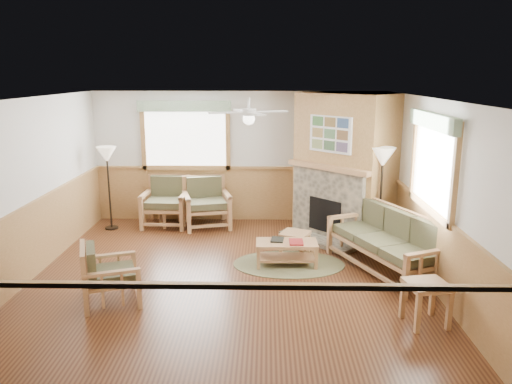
{
  "coord_description": "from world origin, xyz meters",
  "views": [
    {
      "loc": [
        0.56,
        -7.26,
        3.05
      ],
      "look_at": [
        0.4,
        0.7,
        1.15
      ],
      "focal_mm": 35.0,
      "sensor_mm": 36.0,
      "label": 1
    }
  ],
  "objects_px": {
    "coffee_table": "(287,253)",
    "end_table_chairs": "(172,213)",
    "armchair_left": "(111,273)",
    "sofa": "(385,242)",
    "floor_lamp_left": "(109,188)",
    "footstool": "(295,243)",
    "end_table_sofa": "(426,303)",
    "armchair_back_left": "(166,202)",
    "floor_lamp_right": "(380,200)",
    "armchair_back_right": "(207,203)"
  },
  "relations": [
    {
      "from": "footstool",
      "to": "floor_lamp_left",
      "type": "xyz_separation_m",
      "value": [
        -3.61,
        1.37,
        0.64
      ]
    },
    {
      "from": "armchair_left",
      "to": "floor_lamp_left",
      "type": "height_order",
      "value": "floor_lamp_left"
    },
    {
      "from": "armchair_left",
      "to": "end_table_chairs",
      "type": "distance_m",
      "value": 3.55
    },
    {
      "from": "coffee_table",
      "to": "end_table_chairs",
      "type": "distance_m",
      "value": 3.13
    },
    {
      "from": "armchair_left",
      "to": "coffee_table",
      "type": "xyz_separation_m",
      "value": [
        2.44,
        1.39,
        -0.21
      ]
    },
    {
      "from": "armchair_back_right",
      "to": "floor_lamp_right",
      "type": "xyz_separation_m",
      "value": [
        3.19,
        -1.32,
        0.42
      ]
    },
    {
      "from": "coffee_table",
      "to": "floor_lamp_left",
      "type": "xyz_separation_m",
      "value": [
        -3.45,
        1.89,
        0.64
      ]
    },
    {
      "from": "coffee_table",
      "to": "floor_lamp_left",
      "type": "relative_size",
      "value": 0.59
    },
    {
      "from": "armchair_back_right",
      "to": "floor_lamp_right",
      "type": "height_order",
      "value": "floor_lamp_right"
    },
    {
      "from": "sofa",
      "to": "armchair_back_left",
      "type": "relative_size",
      "value": 2.09
    },
    {
      "from": "armchair_back_left",
      "to": "armchair_left",
      "type": "xyz_separation_m",
      "value": [
        -0.05,
        -3.54,
        -0.08
      ]
    },
    {
      "from": "sofa",
      "to": "end_table_sofa",
      "type": "xyz_separation_m",
      "value": [
        0.12,
        -1.73,
        -0.2
      ]
    },
    {
      "from": "sofa",
      "to": "footstool",
      "type": "distance_m",
      "value": 1.56
    },
    {
      "from": "armchair_back_right",
      "to": "floor_lamp_left",
      "type": "height_order",
      "value": "floor_lamp_left"
    },
    {
      "from": "sofa",
      "to": "armchair_left",
      "type": "height_order",
      "value": "sofa"
    },
    {
      "from": "coffee_table",
      "to": "floor_lamp_right",
      "type": "bearing_deg",
      "value": 23.54
    },
    {
      "from": "armchair_left",
      "to": "sofa",
      "type": "bearing_deg",
      "value": -93.03
    },
    {
      "from": "armchair_back_left",
      "to": "end_table_sofa",
      "type": "relative_size",
      "value": 1.8
    },
    {
      "from": "coffee_table",
      "to": "footstool",
      "type": "xyz_separation_m",
      "value": [
        0.17,
        0.52,
        -0.0
      ]
    },
    {
      "from": "end_table_chairs",
      "to": "coffee_table",
      "type": "bearing_deg",
      "value": -43.45
    },
    {
      "from": "coffee_table",
      "to": "end_table_sofa",
      "type": "xyz_separation_m",
      "value": [
        1.65,
        -1.92,
        0.08
      ]
    },
    {
      "from": "sofa",
      "to": "armchair_back_right",
      "type": "relative_size",
      "value": 2.09
    },
    {
      "from": "end_table_sofa",
      "to": "floor_lamp_left",
      "type": "relative_size",
      "value": 0.33
    },
    {
      "from": "sofa",
      "to": "armchair_back_left",
      "type": "height_order",
      "value": "armchair_back_left"
    },
    {
      "from": "footstool",
      "to": "armchair_left",
      "type": "bearing_deg",
      "value": -143.73
    },
    {
      "from": "footstool",
      "to": "floor_lamp_right",
      "type": "distance_m",
      "value": 1.67
    },
    {
      "from": "armchair_back_right",
      "to": "coffee_table",
      "type": "distance_m",
      "value": 2.61
    },
    {
      "from": "end_table_chairs",
      "to": "floor_lamp_right",
      "type": "height_order",
      "value": "floor_lamp_right"
    },
    {
      "from": "end_table_chairs",
      "to": "footstool",
      "type": "xyz_separation_m",
      "value": [
        2.44,
        -1.64,
        -0.07
      ]
    },
    {
      "from": "sofa",
      "to": "floor_lamp_left",
      "type": "distance_m",
      "value": 5.4
    },
    {
      "from": "end_table_sofa",
      "to": "floor_lamp_right",
      "type": "xyz_separation_m",
      "value": [
        0.0,
        2.68,
        0.64
      ]
    },
    {
      "from": "armchair_back_left",
      "to": "floor_lamp_left",
      "type": "distance_m",
      "value": 1.14
    },
    {
      "from": "footstool",
      "to": "end_table_chairs",
      "type": "bearing_deg",
      "value": 146.16
    },
    {
      "from": "armchair_back_right",
      "to": "coffee_table",
      "type": "bearing_deg",
      "value": -68.15
    },
    {
      "from": "armchair_back_left",
      "to": "armchair_back_right",
      "type": "relative_size",
      "value": 1.0
    },
    {
      "from": "footstool",
      "to": "end_table_sofa",
      "type": "bearing_deg",
      "value": -58.76
    },
    {
      "from": "coffee_table",
      "to": "end_table_chairs",
      "type": "height_order",
      "value": "end_table_chairs"
    },
    {
      "from": "armchair_back_right",
      "to": "floor_lamp_left",
      "type": "xyz_separation_m",
      "value": [
        -1.9,
        -0.19,
        0.34
      ]
    },
    {
      "from": "end_table_chairs",
      "to": "end_table_sofa",
      "type": "bearing_deg",
      "value": -46.13
    },
    {
      "from": "sofa",
      "to": "floor_lamp_left",
      "type": "height_order",
      "value": "floor_lamp_left"
    },
    {
      "from": "armchair_back_left",
      "to": "floor_lamp_right",
      "type": "bearing_deg",
      "value": -16.87
    },
    {
      "from": "armchair_back_right",
      "to": "footstool",
      "type": "height_order",
      "value": "armchair_back_right"
    },
    {
      "from": "armchair_left",
      "to": "coffee_table",
      "type": "distance_m",
      "value": 2.81
    },
    {
      "from": "sofa",
      "to": "coffee_table",
      "type": "distance_m",
      "value": 1.56
    },
    {
      "from": "armchair_back_left",
      "to": "end_table_sofa",
      "type": "xyz_separation_m",
      "value": [
        4.03,
        -4.08,
        -0.22
      ]
    },
    {
      "from": "floor_lamp_right",
      "to": "armchair_back_left",
      "type": "bearing_deg",
      "value": 160.92
    },
    {
      "from": "floor_lamp_left",
      "to": "floor_lamp_right",
      "type": "relative_size",
      "value": 0.91
    },
    {
      "from": "sofa",
      "to": "floor_lamp_right",
      "type": "height_order",
      "value": "floor_lamp_right"
    },
    {
      "from": "end_table_sofa",
      "to": "floor_lamp_right",
      "type": "bearing_deg",
      "value": 90.0
    },
    {
      "from": "armchair_left",
      "to": "footstool",
      "type": "distance_m",
      "value": 3.24
    }
  ]
}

